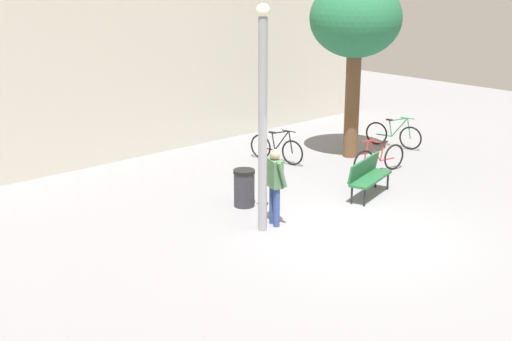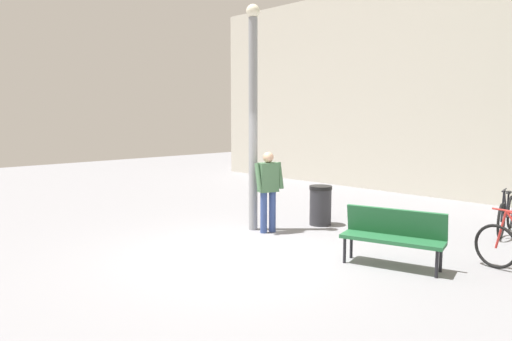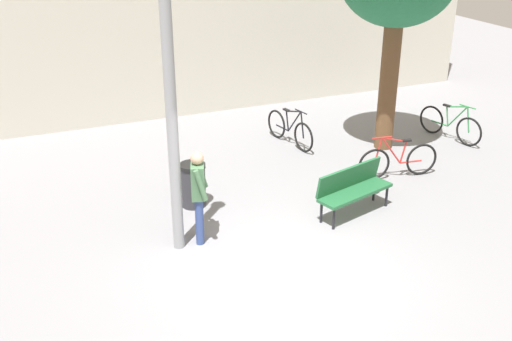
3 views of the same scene
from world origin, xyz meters
The scene contains 8 objects.
ground_plane centered at (0.00, 0.00, 0.00)m, with size 36.00×36.00×0.00m, color gray.
lamppost centered at (-1.29, 1.48, 2.49)m, with size 0.28×0.28×4.64m.
person_by_lamppost centered at (-0.89, 1.53, 0.97)m, with size 0.42×0.63×1.67m.
park_bench centered at (2.07, 1.41, 0.55)m, with size 1.67×0.89×0.92m.
bicycle_red centered at (3.79, 2.41, 0.38)m, with size 1.80×0.31×0.97m.
bicycle_green centered at (6.29, 3.80, 0.38)m, with size 0.49×1.77×0.97m.
bicycle_black centered at (2.52, 5.02, 0.38)m, with size 0.37×1.79×0.97m.
trash_bin centered at (-0.59, 2.86, 0.44)m, with size 0.50×0.50×0.87m.
Camera 3 is at (-3.60, -7.35, 5.48)m, focal length 42.93 mm.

